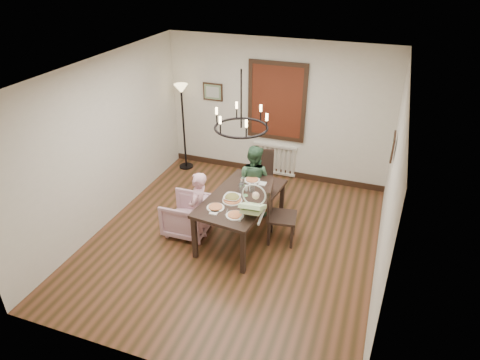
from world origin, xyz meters
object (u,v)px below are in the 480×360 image
Objects in this scene: elderly_woman at (199,214)px; floor_lamp at (184,128)px; chair_right at (282,214)px; dining_table at (241,201)px; chair_far at (261,177)px; armchair at (187,215)px; seated_man at (253,186)px; baby_bouncer at (253,205)px; drinking_glass at (241,188)px.

floor_lamp is (-1.39, 2.32, 0.38)m from elderly_woman.
chair_right is at bearing 108.36° from elderly_woman.
dining_table is 0.69m from chair_right.
elderly_woman is (-0.56, -1.56, 0.03)m from chair_far.
floor_lamp is at bearing -154.68° from armchair.
dining_table is 1.73× the size of chair_right.
chair_right is 0.99× the size of elderly_woman.
chair_right is at bearing -35.20° from floor_lamp.
seated_man reaches higher than chair_far.
seated_man reaches higher than dining_table.
chair_far is 1.87× the size of baby_bouncer.
baby_bouncer is (0.94, -0.11, 0.44)m from elderly_woman.
floor_lamp reaches higher than chair_right.
chair_right is 1.33m from elderly_woman.
armchair is 0.39m from elderly_woman.
baby_bouncer reaches higher than drinking_glass.
armchair is 4.53× the size of drinking_glass.
seated_man is 0.75m from drinking_glass.
baby_bouncer is (1.24, -0.27, 0.63)m from armchair.
armchair is at bearing 163.39° from baby_bouncer.
dining_table is at bearing 94.34° from chair_right.
armchair is 0.39× the size of floor_lamp.
floor_lamp is at bearing 143.89° from chair_far.
drinking_glass is at bearing 119.92° from baby_bouncer.
armchair is (-0.86, -1.40, -0.17)m from chair_far.
drinking_glass is at bearing -43.99° from floor_lamp.
chair_right reaches higher than armchair.
chair_far is 1.66m from armchair.
baby_bouncer is (0.34, -0.43, 0.26)m from dining_table.
drinking_glass is at bearing 99.24° from seated_man.
chair_far is at bearing -83.92° from seated_man.
baby_bouncer is at bearing 143.28° from chair_right.
baby_bouncer is (-0.31, -0.58, 0.44)m from chair_right.
armchair is 0.65× the size of seated_man.
elderly_woman is at bearing 72.25° from seated_man.
baby_bouncer reaches higher than chair_right.
dining_table is 3.39× the size of baby_bouncer.
armchair is at bearing -163.62° from dining_table.
chair_right is at bearing 1.59° from drinking_glass.
dining_table is at bearing -71.10° from drinking_glass.
seated_man is at bearing -31.89° from floor_lamp.
chair_far is (-0.04, 1.24, -0.21)m from dining_table.
elderly_woman is at bearing 102.01° from chair_right.
baby_bouncer is (0.39, -1.23, 0.41)m from seated_man.
seated_man is at bearing 152.02° from elderly_woman.
elderly_woman is (-1.25, -0.46, 0.01)m from chair_right.
floor_lamp is at bearing -23.73° from seated_man.
seated_man is at bearing 103.36° from baby_bouncer.
chair_right is 6.52× the size of drinking_glass.
chair_right is at bearing 19.11° from dining_table.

